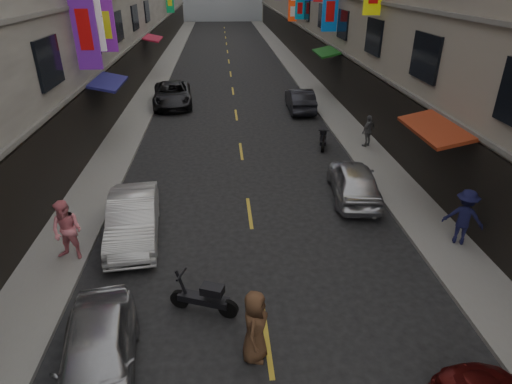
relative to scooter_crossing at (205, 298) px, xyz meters
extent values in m
cube|color=slate|center=(-4.55, 28.92, -0.38)|extent=(2.00, 90.00, 0.12)
cube|color=slate|center=(7.45, 28.92, -0.38)|extent=(2.00, 90.00, 0.12)
cube|color=black|center=(-5.50, 28.92, 1.06)|extent=(0.12, 85.50, 3.00)
cube|color=#66635E|center=(-5.49, 28.92, 2.76)|extent=(0.16, 90.00, 0.14)
cube|color=black|center=(8.40, 28.92, 1.06)|extent=(0.12, 85.50, 3.00)
cube|color=#66635E|center=(8.39, 28.92, 2.76)|extent=(0.16, 90.00, 0.14)
cube|color=silver|center=(-5.06, 12.99, 5.47)|extent=(0.78, 0.18, 3.00)
cylinder|color=black|center=(-5.11, 12.99, 5.47)|extent=(0.88, 0.08, 0.08)
cube|color=#6D198D|center=(-5.03, 15.15, 5.92)|extent=(0.84, 0.18, 4.62)
cylinder|color=black|center=(-5.08, 15.15, 5.92)|extent=(0.94, 0.08, 0.08)
cube|color=#F83B0D|center=(7.92, 36.98, 4.64)|extent=(0.86, 0.18, 3.29)
cylinder|color=black|center=(7.97, 36.98, 4.64)|extent=(0.96, 0.08, 0.08)
cube|color=maroon|center=(7.75, 4.92, 2.56)|extent=(1.39, 3.20, 0.41)
cube|color=navy|center=(-4.85, 12.92, 2.56)|extent=(1.39, 3.20, 0.41)
cube|color=#165417|center=(7.75, 20.92, 2.56)|extent=(1.39, 3.20, 0.41)
cube|color=maroon|center=(-4.85, 28.92, 2.56)|extent=(1.39, 3.20, 0.41)
cube|color=gold|center=(1.45, -1.08, -0.44)|extent=(0.12, 2.20, 0.01)
cube|color=gold|center=(1.45, 4.92, -0.44)|extent=(0.12, 2.20, 0.01)
cube|color=gold|center=(1.45, 10.92, -0.44)|extent=(0.12, 2.20, 0.01)
cube|color=gold|center=(1.45, 16.92, -0.44)|extent=(0.12, 2.20, 0.01)
cube|color=gold|center=(1.45, 22.92, -0.44)|extent=(0.12, 2.20, 0.01)
cube|color=gold|center=(1.45, 28.92, -0.44)|extent=(0.12, 2.20, 0.01)
cube|color=gold|center=(1.45, 34.92, -0.44)|extent=(0.12, 2.20, 0.01)
cube|color=gold|center=(1.45, 40.92, -0.44)|extent=(0.12, 2.20, 0.01)
cube|color=gold|center=(1.45, 46.92, -0.44)|extent=(0.12, 2.20, 0.01)
cube|color=gold|center=(1.45, 52.92, -0.44)|extent=(0.12, 2.20, 0.01)
cube|color=gold|center=(1.45, 58.92, -0.44)|extent=(0.12, 2.20, 0.01)
cube|color=gold|center=(1.45, 64.92, -0.44)|extent=(0.12, 2.20, 0.01)
cylinder|color=black|center=(-0.64, 0.24, -0.19)|extent=(0.51, 0.29, 0.50)
cylinder|color=black|center=(0.58, -0.22, -0.19)|extent=(0.51, 0.29, 0.50)
cube|color=black|center=(-0.03, 0.01, -0.04)|extent=(1.32, 0.74, 0.18)
cube|color=black|center=(0.20, -0.08, 0.31)|extent=(0.63, 0.49, 0.22)
cylinder|color=black|center=(-0.54, 0.21, 0.26)|extent=(0.36, 0.20, 0.88)
cylinder|color=black|center=(-0.54, 0.21, 0.61)|extent=(0.23, 0.49, 0.06)
cylinder|color=black|center=(5.33, 10.50, -0.19)|extent=(0.23, 0.51, 0.50)
cylinder|color=black|center=(5.61, 11.77, -0.19)|extent=(0.23, 0.51, 0.50)
cube|color=black|center=(5.47, 11.14, -0.04)|extent=(0.58, 1.33, 0.18)
cube|color=black|center=(5.52, 11.38, 0.31)|extent=(0.43, 0.61, 0.22)
cylinder|color=black|center=(5.35, 10.60, 0.26)|extent=(0.16, 0.36, 0.88)
cylinder|color=black|center=(5.35, 10.60, 0.61)|extent=(0.50, 0.17, 0.06)
imported|color=#AFB0B4|center=(-2.13, -1.84, 0.22)|extent=(2.13, 4.06, 1.32)
imported|color=silver|center=(-2.34, 3.66, 0.25)|extent=(1.89, 4.32, 1.38)
imported|color=black|center=(-2.55, 19.42, 0.27)|extent=(2.82, 5.34, 1.43)
imported|color=silver|center=(5.45, 5.82, 0.25)|extent=(2.08, 4.21, 1.38)
imported|color=#222229|center=(5.45, 17.55, 0.24)|extent=(1.54, 4.18, 1.37)
imported|color=pink|center=(-3.95, 2.48, 0.61)|extent=(1.04, 0.83, 1.87)
imported|color=#141539|center=(7.83, 2.36, 0.58)|extent=(1.31, 1.11, 1.81)
imported|color=#5E5F61|center=(7.59, 10.82, 0.45)|extent=(1.04, 0.95, 1.55)
imported|color=#533521|center=(1.14, -1.50, 0.44)|extent=(0.80, 0.99, 1.77)
camera|label=1|loc=(0.60, -8.32, 7.16)|focal=30.00mm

